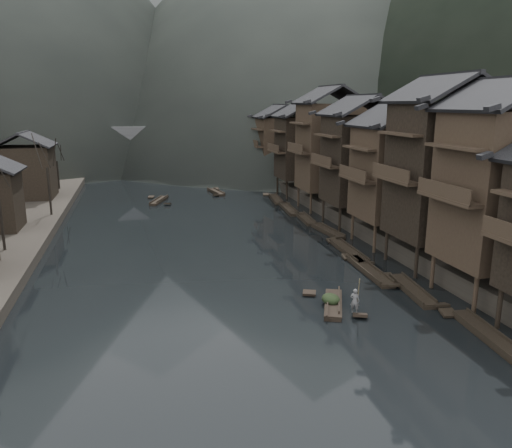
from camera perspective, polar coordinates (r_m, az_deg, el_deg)
name	(u,v)px	position (r m, az deg, el deg)	size (l,w,h in m)	color
water	(248,314)	(32.71, -0.95, -10.24)	(300.00, 300.00, 0.00)	black
right_bank	(410,185)	(81.65, 17.15, 4.32)	(40.00, 200.00, 1.80)	#2D2823
stilt_houses	(369,146)	(53.96, 12.74, 8.71)	(9.00, 67.60, 15.71)	black
bare_trees	(1,187)	(44.55, -27.14, 3.83)	(3.96, 60.68, 7.91)	black
moored_sampans	(334,239)	(49.86, 8.94, -1.70)	(3.22, 51.76, 0.47)	black
midriver_boats	(198,188)	(79.69, -6.60, 4.12)	(13.59, 28.80, 0.45)	black
stone_bridge	(168,145)	(101.73, -10.06, 8.83)	(40.00, 6.00, 9.00)	#4C4C4F
hero_sampan	(333,304)	(34.15, 8.82, -8.97)	(2.91, 5.27, 0.44)	black
cargo_heap	(331,294)	(34.09, 8.57, -7.94)	(1.18, 1.54, 0.71)	black
boatman	(355,297)	(32.58, 11.25, -8.22)	(0.59, 0.39, 1.63)	slate
bamboo_pole	(360,260)	(31.83, 11.78, -4.02)	(0.06, 0.06, 4.27)	#8C7A51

